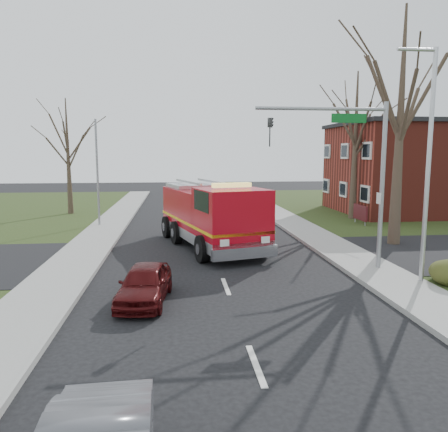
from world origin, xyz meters
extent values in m
plane|color=black|center=(0.00, 0.00, 0.00)|extent=(120.00, 120.00, 0.00)
cube|color=gray|center=(6.20, 0.00, 0.07)|extent=(2.40, 80.00, 0.15)
cube|color=gray|center=(-6.20, 0.00, 0.07)|extent=(2.40, 80.00, 0.15)
cube|color=maroon|center=(19.00, 18.00, 3.50)|extent=(15.00, 10.00, 7.00)
cube|color=black|center=(19.00, 18.00, 7.10)|extent=(15.40, 10.40, 0.30)
cube|color=silver|center=(11.45, 18.00, 2.00)|extent=(0.12, 1.40, 1.20)
cube|color=#441014|center=(10.50, 12.50, 0.90)|extent=(0.12, 2.00, 1.00)
cylinder|color=gray|center=(10.50, 11.70, 0.45)|extent=(0.08, 0.08, 0.90)
cylinder|color=gray|center=(10.50, 13.30, 0.45)|extent=(0.08, 0.08, 0.90)
cone|color=#3F3225|center=(9.50, 6.00, 6.00)|extent=(0.64, 0.64, 12.00)
cone|color=#3F3225|center=(11.00, 15.00, 5.25)|extent=(0.56, 0.56, 10.50)
cone|color=#3F3225|center=(-10.00, 20.00, 4.50)|extent=(0.44, 0.44, 9.00)
cylinder|color=gray|center=(6.50, 1.50, 3.40)|extent=(0.18, 0.18, 6.80)
cylinder|color=gray|center=(3.90, 1.50, 6.50)|extent=(5.20, 0.14, 0.14)
cube|color=#0C591E|center=(5.00, 1.50, 6.15)|extent=(1.40, 0.06, 0.35)
imported|color=black|center=(1.90, 1.50, 6.15)|extent=(0.22, 0.18, 1.10)
cylinder|color=#B7BABF|center=(7.20, -0.50, 4.20)|extent=(0.16, 0.16, 8.40)
cylinder|color=#B7BABF|center=(6.50, -0.50, 8.30)|extent=(1.40, 0.12, 0.12)
cylinder|color=gray|center=(-6.80, 14.00, 3.50)|extent=(0.14, 0.14, 7.00)
cube|color=#A10714|center=(-0.35, 8.24, 1.72)|extent=(4.29, 6.34, 2.34)
cube|color=#A10714|center=(0.74, 4.16, 1.89)|extent=(3.54, 3.54, 2.67)
cube|color=#B7BABF|center=(-0.01, 6.95, 0.78)|extent=(5.06, 9.13, 0.50)
cube|color=#E5B20C|center=(-0.01, 6.95, 1.39)|extent=(5.07, 9.14, 0.13)
cube|color=black|center=(1.06, 2.98, 2.73)|extent=(2.53, 0.78, 0.95)
cube|color=#E5D866|center=(0.74, 4.16, 3.39)|extent=(1.82, 0.84, 0.20)
cylinder|color=black|center=(-0.63, 3.67, 0.61)|extent=(0.69, 1.28, 1.22)
cylinder|color=black|center=(2.17, 4.42, 0.61)|extent=(0.69, 1.28, 1.22)
cylinder|color=black|center=(-2.27, 9.80, 0.61)|extent=(0.69, 1.28, 1.22)
cylinder|color=black|center=(0.53, 10.55, 0.61)|extent=(0.69, 1.28, 1.22)
imported|color=#400A0B|center=(-2.80, -1.36, 0.62)|extent=(1.90, 3.80, 1.24)
camera|label=1|loc=(-1.76, -15.20, 4.77)|focal=35.00mm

